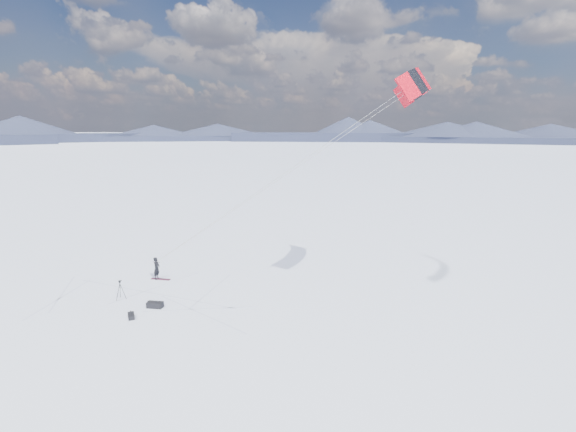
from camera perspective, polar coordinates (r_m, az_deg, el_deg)
The scene contains 9 objects.
ground at distance 28.16m, azimuth -21.18°, elevation -10.82°, with size 1800.00×1800.00×0.00m, color white.
horizon_hills at distance 27.12m, azimuth -21.69°, elevation -4.57°, with size 704.00×704.00×8.15m.
snow_tracks at distance 27.94m, azimuth -20.70°, elevation -10.96°, with size 17.62×10.25×0.01m.
snowkiter at distance 31.32m, azimuth -17.43°, elevation -8.23°, with size 0.59×0.38×1.61m, color black.
snowboard at distance 31.18m, azimuth -17.02°, elevation -8.26°, with size 1.42×0.26×0.04m, color maroon.
tripod at distance 28.31m, azimuth -21.96°, elevation -9.01°, with size 0.63×0.59×1.25m.
gear_bag_a at distance 26.63m, azimuth -17.73°, elevation -11.47°, with size 1.02×0.68×0.42m.
gear_bag_b at distance 25.74m, azimuth -20.65°, elevation -12.64°, with size 0.74×0.70×0.31m.
power_kite at distance 25.25m, azimuth 16.66°, elevation 16.54°, with size 17.64×6.51×12.47m.
Camera 1 is at (19.33, -17.56, 10.52)m, focal length 26.00 mm.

